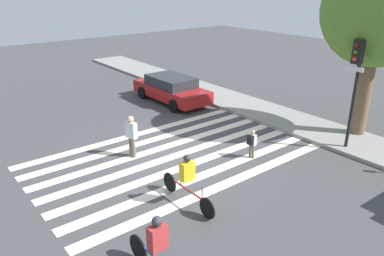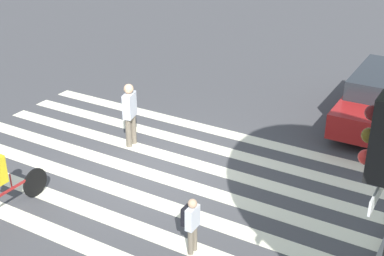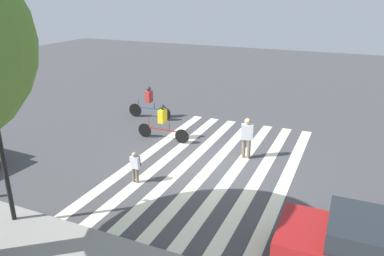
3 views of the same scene
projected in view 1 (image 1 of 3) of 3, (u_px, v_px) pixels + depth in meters
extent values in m
plane|color=#444447|center=(173.00, 156.00, 13.71)|extent=(60.00, 60.00, 0.00)
cube|color=gray|center=(283.00, 118.00, 17.28)|extent=(36.00, 2.50, 0.14)
cube|color=#F2EDCC|center=(136.00, 135.00, 15.64)|extent=(0.41, 10.00, 0.01)
cube|color=#F2EDCC|center=(148.00, 141.00, 15.00)|extent=(0.41, 10.00, 0.01)
cube|color=#F2EDCC|center=(160.00, 148.00, 14.35)|extent=(0.41, 10.00, 0.01)
cube|color=#F2EDCC|center=(173.00, 156.00, 13.71)|extent=(0.41, 10.00, 0.01)
cube|color=#F2EDCC|center=(188.00, 165.00, 13.07)|extent=(0.41, 10.00, 0.01)
cube|color=#F2EDCC|center=(204.00, 175.00, 12.42)|extent=(0.41, 10.00, 0.01)
cube|color=#F2EDCC|center=(222.00, 185.00, 11.78)|extent=(0.41, 10.00, 0.01)
cylinder|color=black|center=(354.00, 95.00, 13.46)|extent=(0.12, 0.12, 4.37)
cube|color=black|center=(358.00, 52.00, 12.76)|extent=(0.32, 0.26, 0.84)
cube|color=silver|center=(355.00, 69.00, 12.98)|extent=(0.60, 0.02, 0.16)
sphere|color=#590F0F|center=(357.00, 45.00, 12.59)|extent=(0.15, 0.15, 0.15)
sphere|color=#59470F|center=(356.00, 52.00, 12.67)|extent=(0.15, 0.15, 0.15)
sphere|color=red|center=(355.00, 59.00, 12.76)|extent=(0.15, 0.15, 0.15)
cylinder|color=brown|center=(363.00, 96.00, 14.91)|extent=(0.56, 0.56, 3.43)
sphere|color=#567F2D|center=(378.00, 10.00, 13.70)|extent=(4.15, 4.15, 4.15)
cylinder|color=#6B6051|center=(131.00, 146.00, 13.66)|extent=(0.14, 0.14, 0.75)
cylinder|color=#6B6051|center=(134.00, 148.00, 13.51)|extent=(0.14, 0.14, 0.75)
cube|color=silver|center=(131.00, 130.00, 13.34)|extent=(0.47, 0.30, 0.59)
sphere|color=tan|center=(130.00, 119.00, 13.19)|extent=(0.23, 0.23, 0.23)
cylinder|color=#6B6051|center=(250.00, 150.00, 13.59)|extent=(0.10, 0.10, 0.51)
cylinder|color=#6B6051|center=(253.00, 152.00, 13.49)|extent=(0.10, 0.10, 0.51)
cube|color=silver|center=(252.00, 139.00, 13.37)|extent=(0.30, 0.14, 0.41)
sphere|color=tan|center=(253.00, 132.00, 13.27)|extent=(0.16, 0.16, 0.16)
cube|color=black|center=(250.00, 140.00, 13.30)|extent=(0.23, 0.11, 0.34)
cylinder|color=black|center=(207.00, 208.00, 10.07)|extent=(0.61, 0.04, 0.61)
cylinder|color=black|center=(170.00, 182.00, 11.37)|extent=(0.61, 0.04, 0.61)
cube|color=maroon|center=(187.00, 189.00, 10.66)|extent=(1.51, 0.05, 0.04)
cylinder|color=maroon|center=(181.00, 180.00, 10.82)|extent=(0.03, 0.03, 0.32)
cylinder|color=maroon|center=(202.00, 193.00, 10.09)|extent=(0.03, 0.03, 0.40)
cube|color=yellow|center=(187.00, 171.00, 10.44)|extent=(0.24, 0.40, 0.55)
sphere|color=#333338|center=(187.00, 158.00, 10.29)|extent=(0.22, 0.22, 0.22)
cylinder|color=black|center=(138.00, 248.00, 8.52)|extent=(0.67, 0.07, 0.67)
cylinder|color=#1E4C8C|center=(151.00, 248.00, 8.03)|extent=(0.03, 0.03, 0.32)
cube|color=#B73333|center=(158.00, 237.00, 7.67)|extent=(0.26, 0.41, 0.55)
sphere|color=#333338|center=(157.00, 221.00, 7.52)|extent=(0.22, 0.22, 0.22)
cube|color=maroon|center=(171.00, 91.00, 19.69)|extent=(4.69, 1.87, 0.62)
cube|color=#23282D|center=(171.00, 81.00, 19.48)|extent=(2.59, 1.70, 0.49)
cylinder|color=black|center=(202.00, 99.00, 19.25)|extent=(0.64, 0.21, 0.64)
cylinder|color=black|center=(174.00, 106.00, 18.21)|extent=(0.64, 0.21, 0.64)
cylinder|color=black|center=(169.00, 87.00, 21.35)|extent=(0.64, 0.21, 0.64)
cylinder|color=black|center=(142.00, 93.00, 20.31)|extent=(0.64, 0.21, 0.64)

